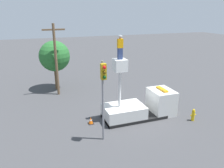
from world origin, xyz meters
The scene contains 8 objects.
ground_plane centered at (0.00, 0.00, 0.00)m, with size 120.00×120.00×0.00m, color #424244.
bucket_truck centered at (0.62, 0.00, 0.89)m, with size 6.02×2.33×5.03m.
worker centered at (-1.30, 0.00, 5.91)m, with size 0.40×0.26×1.75m.
traffic_light_pole centered at (-3.37, -2.39, 3.92)m, with size 0.34×0.57×5.56m.
fire_hydrant centered at (4.26, -2.10, 0.49)m, with size 0.49×0.25×1.00m.
traffic_cone_rear centered at (-3.65, 0.18, 0.26)m, with size 0.44×0.44×0.56m.
tree_left_bg centered at (-5.23, 9.38, 3.74)m, with size 3.32×3.32×5.43m.
utility_pole centered at (-5.26, 7.55, 3.97)m, with size 2.20×0.26×7.31m.
Camera 1 is at (-7.24, -14.80, 8.46)m, focal length 35.00 mm.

